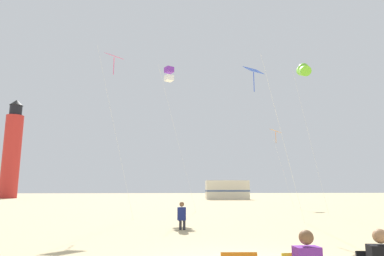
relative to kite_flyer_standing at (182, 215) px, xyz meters
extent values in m
sphere|color=brown|center=(1.12, -9.51, 0.45)|extent=(0.20, 0.20, 0.20)
sphere|color=#9E704C|center=(2.20, -9.49, 0.45)|extent=(0.20, 0.20, 0.20)
cube|color=navy|center=(-0.01, -0.08, 0.07)|extent=(0.37, 0.27, 0.52)
sphere|color=brown|center=(-0.01, -0.08, 0.45)|extent=(0.20, 0.20, 0.20)
cylinder|color=#2D2D38|center=(0.09, 0.09, -0.17)|extent=(0.18, 0.37, 0.13)
cylinder|color=#2D2D38|center=(0.12, 0.24, -0.40)|extent=(0.11, 0.11, 0.42)
cylinder|color=#2D2D38|center=(-0.07, 0.11, -0.17)|extent=(0.18, 0.37, 0.13)
cylinder|color=#2D2D38|center=(-0.04, 0.27, -0.40)|extent=(0.11, 0.11, 0.42)
cylinder|color=silver|center=(0.23, 10.08, 4.74)|extent=(2.93, 1.23, 10.71)
cube|color=purple|center=(-0.38, 11.53, 10.45)|extent=(0.82, 0.82, 0.44)
cube|color=white|center=(-0.38, 11.53, 9.75)|extent=(0.82, 0.82, 0.44)
cylinder|color=silver|center=(8.57, 6.27, 4.23)|extent=(1.65, 0.51, 9.69)
cylinder|color=#72D12D|center=(8.82, 7.09, 9.08)|extent=(1.39, 2.59, 1.48)
sphere|color=#72D12D|center=(8.82, 7.09, 9.23)|extent=(0.76, 0.76, 0.76)
cylinder|color=silver|center=(-3.50, 4.64, 4.27)|extent=(2.29, 0.80, 9.76)
cube|color=#E54C8C|center=(-3.90, 5.78, 9.15)|extent=(1.22, 1.22, 0.40)
cylinder|color=#E54C8C|center=(-3.90, 5.78, 8.50)|extent=(0.04, 0.04, 1.10)
cylinder|color=silver|center=(10.07, 15.55, 2.93)|extent=(1.96, 0.22, 7.09)
cube|color=orange|center=(9.97, 16.52, 6.48)|extent=(1.22, 1.22, 0.40)
cylinder|color=orange|center=(9.97, 16.52, 5.83)|extent=(0.04, 0.04, 1.10)
cylinder|color=silver|center=(5.03, 1.55, 3.40)|extent=(2.56, 2.00, 8.02)
cube|color=blue|center=(4.04, 2.82, 7.40)|extent=(1.22, 1.22, 0.40)
cylinder|color=blue|center=(4.04, 2.82, 6.75)|extent=(0.04, 0.04, 1.10)
cylinder|color=red|center=(-26.17, 44.75, 6.39)|extent=(2.80, 2.80, 14.00)
cylinder|color=black|center=(-26.17, 44.75, 14.29)|extent=(2.00, 2.00, 1.80)
cone|color=black|center=(-26.17, 44.75, 15.69)|extent=(2.20, 2.20, 1.00)
cube|color=beige|center=(9.06, 36.29, 0.79)|extent=(6.48, 2.55, 2.80)
cube|color=#4C608C|center=(9.06, 36.29, 0.65)|extent=(6.53, 2.59, 0.24)
camera|label=1|loc=(-0.87, -14.10, 1.12)|focal=31.22mm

